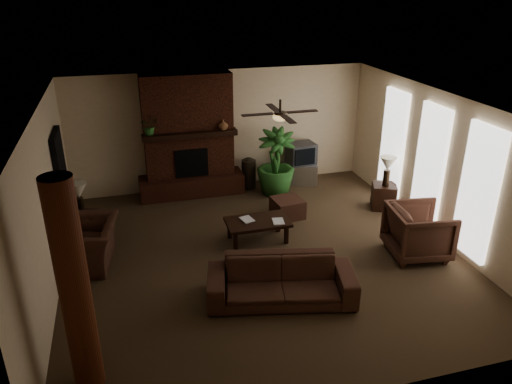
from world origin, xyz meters
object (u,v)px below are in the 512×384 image
object	(u,v)px
armchair_left	(85,238)
lamp_left	(78,193)
sofa	(281,274)
lamp_right	(388,166)
tv_stand	(300,173)
armchair_right	(419,229)
floor_vase	(249,171)
ottoman	(287,208)
side_table_right	(383,196)
floor_plant	(276,176)
side_table_left	(84,227)
coffee_table	(258,223)
log_column	(75,289)

from	to	relation	value
armchair_left	lamp_left	distance (m)	1.04
sofa	armchair_left	size ratio (longest dim) A/B	1.90
lamp_right	tv_stand	bearing A→B (deg)	123.25
armchair_right	tv_stand	bearing A→B (deg)	20.66
floor_vase	ottoman	bearing A→B (deg)	-77.37
side_table_right	ottoman	bearing A→B (deg)	175.76
floor_vase	side_table_right	xyz separation A→B (m)	(2.57, -1.91, -0.16)
armchair_left	floor_vase	world-z (taller)	armchair_left
floor_plant	side_table_left	distance (m)	4.40
side_table_right	tv_stand	bearing A→B (deg)	123.66
side_table_left	armchair_left	bearing A→B (deg)	-85.20
coffee_table	side_table_left	distance (m)	3.36
lamp_left	armchair_left	bearing A→B (deg)	-85.01
armchair_right	ottoman	world-z (taller)	armchair_right
floor_vase	floor_plant	size ratio (longest dim) A/B	0.49
armchair_left	floor_plant	size ratio (longest dim) A/B	0.78
tv_stand	floor_vase	distance (m)	1.32
ottoman	side_table_right	bearing A→B (deg)	-4.24
ottoman	floor_vase	distance (m)	1.81
side_table_right	coffee_table	bearing A→B (deg)	-167.38
lamp_left	coffee_table	bearing A→B (deg)	-15.83
coffee_table	lamp_right	world-z (taller)	lamp_right
armchair_left	lamp_right	distance (m)	6.27
armchair_left	floor_plant	world-z (taller)	armchair_left
lamp_left	armchair_right	bearing A→B (deg)	-20.48
floor_plant	lamp_left	xyz separation A→B (m)	(-4.25, -1.17, 0.57)
log_column	coffee_table	size ratio (longest dim) A/B	2.33
armchair_right	lamp_left	bearing A→B (deg)	77.79
armchair_left	lamp_right	bearing A→B (deg)	105.34
ottoman	lamp_left	world-z (taller)	lamp_left
lamp_right	side_table_right	bearing A→B (deg)	90.00
tv_stand	ottoman	bearing A→B (deg)	-97.36
ottoman	lamp_right	distance (m)	2.33
armchair_left	armchair_right	world-z (taller)	armchair_left
tv_stand	side_table_right	distance (m)	2.27
tv_stand	log_column	bearing A→B (deg)	-110.53
ottoman	floor_plant	distance (m)	1.26
tv_stand	lamp_right	bearing A→B (deg)	-36.04
armchair_right	floor_plant	world-z (taller)	armchair_right
side_table_right	armchair_right	bearing A→B (deg)	-101.66
floor_plant	side_table_right	bearing A→B (deg)	-34.10
log_column	lamp_left	bearing A→B (deg)	92.96
floor_vase	lamp_left	world-z (taller)	lamp_left
tv_stand	coffee_table	bearing A→B (deg)	-104.55
armchair_right	side_table_left	size ratio (longest dim) A/B	1.89
tv_stand	sofa	bearing A→B (deg)	-93.01
coffee_table	ottoman	bearing A→B (deg)	43.36
side_table_left	lamp_left	distance (m)	0.73
tv_stand	lamp_right	size ratio (longest dim) A/B	1.31
armchair_left	tv_stand	size ratio (longest dim) A/B	1.43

